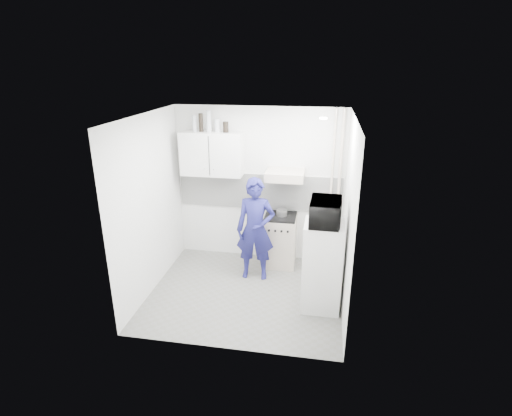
# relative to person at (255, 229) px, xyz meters

# --- Properties ---
(floor) EXTENTS (2.80, 2.80, 0.00)m
(floor) POSITION_rel_person_xyz_m (-0.06, -0.51, -0.82)
(floor) COLOR slate
(floor) RESTS_ON ground
(ceiling) EXTENTS (2.80, 2.80, 0.00)m
(ceiling) POSITION_rel_person_xyz_m (-0.06, -0.51, 1.78)
(ceiling) COLOR white
(ceiling) RESTS_ON wall_back
(wall_back) EXTENTS (2.80, 0.00, 2.80)m
(wall_back) POSITION_rel_person_xyz_m (-0.06, 0.74, 0.48)
(wall_back) COLOR silver
(wall_back) RESTS_ON floor
(wall_left) EXTENTS (0.00, 2.60, 2.60)m
(wall_left) POSITION_rel_person_xyz_m (-1.46, -0.51, 0.48)
(wall_left) COLOR silver
(wall_left) RESTS_ON floor
(wall_right) EXTENTS (0.00, 2.60, 2.60)m
(wall_right) POSITION_rel_person_xyz_m (1.34, -0.51, 0.48)
(wall_right) COLOR silver
(wall_right) RESTS_ON floor
(person) EXTENTS (0.61, 0.42, 1.63)m
(person) POSITION_rel_person_xyz_m (0.00, 0.00, 0.00)
(person) COLOR navy
(person) RESTS_ON floor
(stove) EXTENTS (0.53, 0.53, 0.85)m
(stove) POSITION_rel_person_xyz_m (0.33, 0.49, -0.39)
(stove) COLOR beige
(stove) RESTS_ON floor
(fridge) EXTENTS (0.53, 0.53, 1.26)m
(fridge) POSITION_rel_person_xyz_m (1.04, -0.66, -0.18)
(fridge) COLOR silver
(fridge) RESTS_ON floor
(stove_top) EXTENTS (0.51, 0.51, 0.03)m
(stove_top) POSITION_rel_person_xyz_m (0.33, 0.49, 0.05)
(stove_top) COLOR black
(stove_top) RESTS_ON stove
(saucepan) EXTENTS (0.18, 0.18, 0.10)m
(saucepan) POSITION_rel_person_xyz_m (0.35, 0.50, 0.11)
(saucepan) COLOR silver
(saucepan) RESTS_ON stove_top
(microwave) EXTENTS (0.60, 0.41, 0.32)m
(microwave) POSITION_rel_person_xyz_m (1.04, -0.66, 0.61)
(microwave) COLOR black
(microwave) RESTS_ON fridge
(bottle_b) EXTENTS (0.07, 0.07, 0.26)m
(bottle_b) POSITION_rel_person_xyz_m (-1.08, 0.56, 1.51)
(bottle_b) COLOR #B2B7BC
(bottle_b) RESTS_ON upper_cabinet
(bottle_c) EXTENTS (0.07, 0.07, 0.29)m
(bottle_c) POSITION_rel_person_xyz_m (-0.97, 0.56, 1.53)
(bottle_c) COLOR black
(bottle_c) RESTS_ON upper_cabinet
(bottle_d) EXTENTS (0.08, 0.08, 0.34)m
(bottle_d) POSITION_rel_person_xyz_m (-0.84, 0.56, 1.55)
(bottle_d) COLOR #B2B7BC
(bottle_d) RESTS_ON upper_cabinet
(canister_a) EXTENTS (0.08, 0.08, 0.21)m
(canister_a) POSITION_rel_person_xyz_m (-0.71, 0.56, 1.49)
(canister_a) COLOR #B2B7BC
(canister_a) RESTS_ON upper_cabinet
(canister_b) EXTENTS (0.09, 0.09, 0.17)m
(canister_b) POSITION_rel_person_xyz_m (-0.57, 0.56, 1.47)
(canister_b) COLOR black
(canister_b) RESTS_ON upper_cabinet
(upper_cabinet) EXTENTS (1.00, 0.35, 0.70)m
(upper_cabinet) POSITION_rel_person_xyz_m (-0.81, 0.56, 1.03)
(upper_cabinet) COLOR silver
(upper_cabinet) RESTS_ON wall_back
(range_hood) EXTENTS (0.60, 0.50, 0.14)m
(range_hood) POSITION_rel_person_xyz_m (0.39, 0.49, 0.75)
(range_hood) COLOR beige
(range_hood) RESTS_ON wall_back
(backsplash) EXTENTS (2.74, 0.03, 0.60)m
(backsplash) POSITION_rel_person_xyz_m (-0.06, 0.72, 0.38)
(backsplash) COLOR white
(backsplash) RESTS_ON wall_back
(pipe_a) EXTENTS (0.05, 0.05, 2.60)m
(pipe_a) POSITION_rel_person_xyz_m (1.24, 0.66, 0.48)
(pipe_a) COLOR beige
(pipe_a) RESTS_ON floor
(pipe_b) EXTENTS (0.04, 0.04, 2.60)m
(pipe_b) POSITION_rel_person_xyz_m (1.12, 0.66, 0.48)
(pipe_b) COLOR beige
(pipe_b) RESTS_ON floor
(ceiling_spot_fixture) EXTENTS (0.10, 0.10, 0.02)m
(ceiling_spot_fixture) POSITION_rel_person_xyz_m (0.94, -0.31, 1.75)
(ceiling_spot_fixture) COLOR white
(ceiling_spot_fixture) RESTS_ON ceiling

